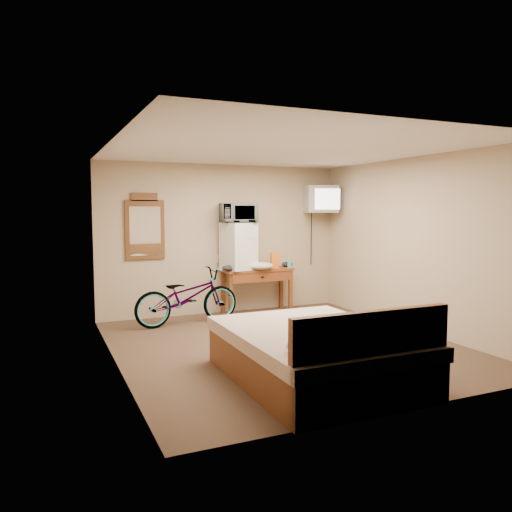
% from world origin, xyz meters
% --- Properties ---
extents(room, '(4.60, 4.64, 2.50)m').
position_xyz_m(room, '(-0.00, 0.00, 1.25)').
color(room, '#473723').
rests_on(room, ground).
extents(desk, '(1.20, 0.48, 0.75)m').
position_xyz_m(desk, '(0.52, 2.00, 0.61)').
color(desk, brown).
rests_on(desk, floor).
extents(mini_fridge, '(0.58, 0.56, 0.78)m').
position_xyz_m(mini_fridge, '(0.19, 2.04, 1.14)').
color(mini_fridge, silver).
rests_on(mini_fridge, desk).
extents(microwave, '(0.63, 0.47, 0.32)m').
position_xyz_m(microwave, '(0.19, 2.04, 1.69)').
color(microwave, silver).
rests_on(microwave, mini_fridge).
extents(snack_bag, '(0.14, 0.10, 0.27)m').
position_xyz_m(snack_bag, '(0.84, 2.02, 0.88)').
color(snack_bag, orange).
rests_on(snack_bag, desk).
extents(blue_cup, '(0.07, 0.07, 0.12)m').
position_xyz_m(blue_cup, '(1.09, 1.94, 0.81)').
color(blue_cup, '#3EA6D5').
rests_on(blue_cup, desk).
extents(cloth_cream, '(0.41, 0.32, 0.13)m').
position_xyz_m(cloth_cream, '(0.53, 1.86, 0.81)').
color(cloth_cream, beige).
rests_on(cloth_cream, desk).
extents(cloth_dark_a, '(0.26, 0.19, 0.10)m').
position_xyz_m(cloth_dark_a, '(-0.02, 1.92, 0.80)').
color(cloth_dark_a, black).
rests_on(cloth_dark_a, desk).
extents(cloth_dark_b, '(0.20, 0.16, 0.09)m').
position_xyz_m(cloth_dark_b, '(1.11, 2.08, 0.80)').
color(cloth_dark_b, black).
rests_on(cloth_dark_b, desk).
extents(crt_television, '(0.64, 0.67, 0.47)m').
position_xyz_m(crt_television, '(1.74, 2.02, 1.93)').
color(crt_television, black).
rests_on(crt_television, room).
extents(wall_mirror, '(0.62, 0.04, 1.05)m').
position_xyz_m(wall_mirror, '(-1.31, 2.27, 1.47)').
color(wall_mirror, brown).
rests_on(wall_mirror, room).
extents(bicycle, '(1.68, 0.72, 0.86)m').
position_xyz_m(bicycle, '(-0.82, 1.63, 0.43)').
color(bicycle, black).
rests_on(bicycle, floor).
extents(bed, '(1.62, 2.14, 0.90)m').
position_xyz_m(bed, '(-0.30, -1.37, 0.29)').
color(bed, brown).
rests_on(bed, floor).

